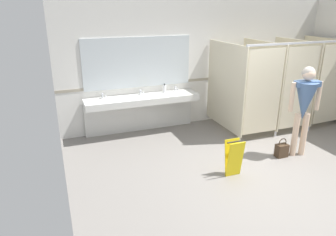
% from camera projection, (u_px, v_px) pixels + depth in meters
% --- Properties ---
extents(ground_plane, '(6.87, 5.71, 0.10)m').
position_uv_depth(ground_plane, '(268.00, 168.00, 5.64)').
color(ground_plane, gray).
extents(wall_back, '(6.87, 0.12, 2.95)m').
position_uv_depth(wall_back, '(205.00, 61.00, 7.42)').
color(wall_back, silver).
rests_on(wall_back, ground_plane).
extents(wall_back_tile_band, '(6.87, 0.01, 0.06)m').
position_uv_depth(wall_back_tile_band, '(205.00, 79.00, 7.51)').
color(wall_back_tile_band, '#9E937F').
rests_on(wall_back_tile_band, wall_back).
extents(vanity_counter, '(2.50, 0.53, 0.97)m').
position_uv_depth(vanity_counter, '(142.00, 106.00, 6.93)').
color(vanity_counter, silver).
rests_on(vanity_counter, ground_plane).
extents(mirror_panel, '(2.40, 0.02, 1.08)m').
position_uv_depth(mirror_panel, '(138.00, 63.00, 6.78)').
color(mirror_panel, silver).
rests_on(mirror_panel, wall_back).
extents(bathroom_stalls, '(2.83, 1.53, 2.02)m').
position_uv_depth(bathroom_stalls, '(283.00, 83.00, 7.13)').
color(bathroom_stalls, beige).
rests_on(bathroom_stalls, ground_plane).
extents(person_standing, '(0.58, 0.48, 1.71)m').
position_uv_depth(person_standing, '(305.00, 101.00, 5.68)').
color(person_standing, beige).
rests_on(person_standing, ground_plane).
extents(handbag, '(0.22, 0.15, 0.38)m').
position_uv_depth(handbag, '(282.00, 150.00, 5.92)').
color(handbag, '#3F2D1E').
rests_on(handbag, ground_plane).
extents(soap_dispenser, '(0.07, 0.07, 0.20)m').
position_uv_depth(soap_dispenser, '(165.00, 89.00, 7.07)').
color(soap_dispenser, white).
rests_on(soap_dispenser, vanity_counter).
extents(wet_floor_sign, '(0.28, 0.19, 0.64)m').
position_uv_depth(wet_floor_sign, '(234.00, 158.00, 5.20)').
color(wet_floor_sign, yellow).
rests_on(wet_floor_sign, ground_plane).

